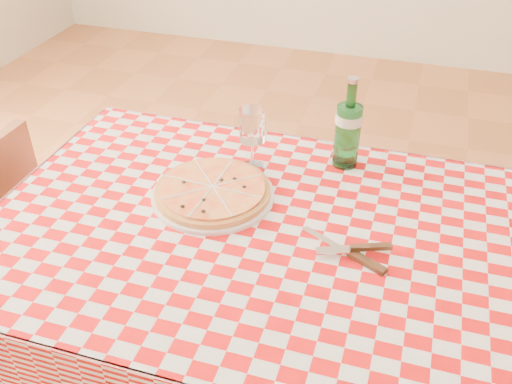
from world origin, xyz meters
TOP-DOWN VIEW (x-y plane):
  - dining_table at (0.00, 0.00)m, footprint 1.20×0.80m
  - tablecloth at (0.00, 0.00)m, footprint 1.30×0.90m
  - pizza_plate at (-0.14, 0.09)m, footprint 0.33×0.33m
  - water_bottle at (0.15, 0.34)m, footprint 0.07×0.07m
  - wine_glass at (-0.09, 0.25)m, footprint 0.08×0.08m
  - cutlery at (0.22, -0.03)m, footprint 0.24×0.20m

SIDE VIEW (x-z plane):
  - dining_table at x=0.00m, z-range 0.28..1.03m
  - tablecloth at x=0.00m, z-range 0.75..0.76m
  - cutlery at x=0.22m, z-range 0.76..0.78m
  - pizza_plate at x=-0.14m, z-range 0.76..0.80m
  - wine_glass at x=-0.09m, z-range 0.76..0.93m
  - water_bottle at x=0.15m, z-range 0.76..1.01m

